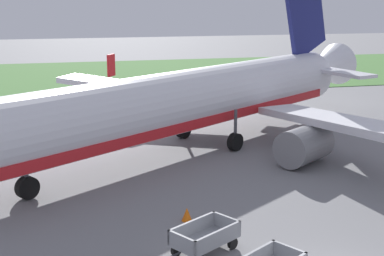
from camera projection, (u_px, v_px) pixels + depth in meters
The scene contains 4 objects.
grass_strip at pixel (139, 74), 65.01m from camera, with size 220.00×28.00×0.06m, color #477A38.
airplane at pixel (193, 101), 32.76m from camera, with size 32.99×28.28×11.34m.
baggage_cart_second_in_row at pixel (205, 237), 19.83m from camera, with size 3.39×2.53×1.07m.
traffic_cone_near_plane at pixel (187, 214), 22.69m from camera, with size 0.45×0.45×0.59m, color orange.
Camera 1 is at (-8.45, -14.32, 9.31)m, focal length 50.08 mm.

